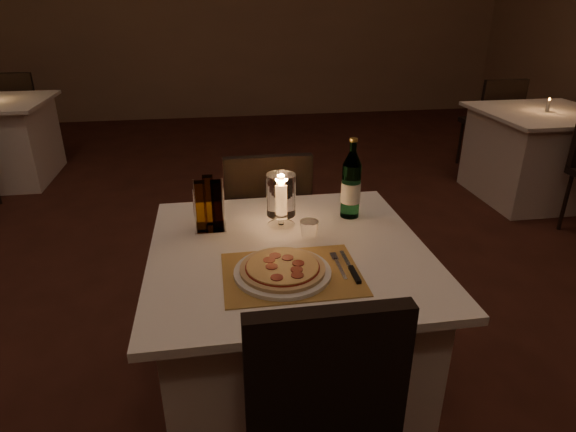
{
  "coord_description": "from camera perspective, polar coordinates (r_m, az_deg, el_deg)",
  "views": [
    {
      "loc": [
        -0.16,
        -2.04,
        1.57
      ],
      "look_at": [
        0.09,
        -0.5,
        0.86
      ],
      "focal_mm": 30.0,
      "sensor_mm": 36.0,
      "label": 1
    }
  ],
  "objects": [
    {
      "name": "floor",
      "position": [
        2.59,
        -3.82,
        -13.32
      ],
      "size": [
        8.0,
        10.0,
        0.02
      ],
      "primitive_type": "cube",
      "color": "#421D15",
      "rests_on": "ground"
    },
    {
      "name": "wall_back",
      "position": [
        7.05,
        -8.51,
        23.55
      ],
      "size": [
        8.0,
        0.02,
        3.0
      ],
      "primitive_type": "cube",
      "color": "#977558",
      "rests_on": "ground"
    },
    {
      "name": "main_table",
      "position": [
        1.95,
        0.1,
        -13.36
      ],
      "size": [
        1.0,
        1.0,
        0.74
      ],
      "color": "white",
      "rests_on": "ground"
    },
    {
      "name": "chair_far",
      "position": [
        2.47,
        -2.54,
        -0.01
      ],
      "size": [
        0.42,
        0.42,
        0.9
      ],
      "color": "black",
      "rests_on": "ground"
    },
    {
      "name": "placemat",
      "position": [
        1.59,
        0.43,
        -6.86
      ],
      "size": [
        0.45,
        0.34,
        0.0
      ],
      "primitive_type": "cube",
      "color": "#AE823C",
      "rests_on": "main_table"
    },
    {
      "name": "plate",
      "position": [
        1.58,
        -0.65,
        -6.67
      ],
      "size": [
        0.32,
        0.32,
        0.01
      ],
      "primitive_type": "cylinder",
      "color": "white",
      "rests_on": "placemat"
    },
    {
      "name": "pizza",
      "position": [
        1.58,
        -0.65,
        -6.16
      ],
      "size": [
        0.28,
        0.28,
        0.02
      ],
      "color": "#D8B77F",
      "rests_on": "plate"
    },
    {
      "name": "fork",
      "position": [
        1.65,
        5.92,
        -5.64
      ],
      "size": [
        0.02,
        0.18,
        0.0
      ],
      "color": "silver",
      "rests_on": "placemat"
    },
    {
      "name": "knife",
      "position": [
        1.61,
        7.68,
        -6.49
      ],
      "size": [
        0.02,
        0.22,
        0.01
      ],
      "color": "black",
      "rests_on": "placemat"
    },
    {
      "name": "tumbler",
      "position": [
        1.81,
        2.52,
        -1.66
      ],
      "size": [
        0.07,
        0.07,
        0.07
      ],
      "primitive_type": null,
      "color": "white",
      "rests_on": "main_table"
    },
    {
      "name": "water_bottle",
      "position": [
        1.97,
        7.48,
        3.57
      ],
      "size": [
        0.08,
        0.08,
        0.33
      ],
      "color": "#5AA770",
      "rests_on": "main_table"
    },
    {
      "name": "hurricane_candle",
      "position": [
        1.86,
        -0.83,
        2.3
      ],
      "size": [
        0.11,
        0.11,
        0.22
      ],
      "color": "white",
      "rests_on": "main_table"
    },
    {
      "name": "cruet_caddy",
      "position": [
        1.88,
        -9.33,
        1.16
      ],
      "size": [
        0.12,
        0.12,
        0.21
      ],
      "color": "white",
      "rests_on": "main_table"
    },
    {
      "name": "neighbor_chair_lb",
      "position": [
        5.83,
        -29.25,
        11.27
      ],
      "size": [
        0.42,
        0.42,
        0.9
      ],
      "color": "black",
      "rests_on": "ground"
    },
    {
      "name": "neighbor_table_right",
      "position": [
        4.56,
        27.43,
        6.42
      ],
      "size": [
        1.0,
        1.0,
        0.74
      ],
      "color": "white",
      "rests_on": "ground"
    },
    {
      "name": "neighbor_chair_rb",
      "position": [
        5.09,
        23.27,
        10.87
      ],
      "size": [
        0.42,
        0.42,
        0.9
      ],
      "color": "black",
      "rests_on": "ground"
    },
    {
      "name": "neighbor_candle_right",
      "position": [
        4.47,
        28.46,
        11.45
      ],
      "size": [
        0.03,
        0.03,
        0.11
      ],
      "color": "white",
      "rests_on": "neighbor_table_right"
    }
  ]
}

